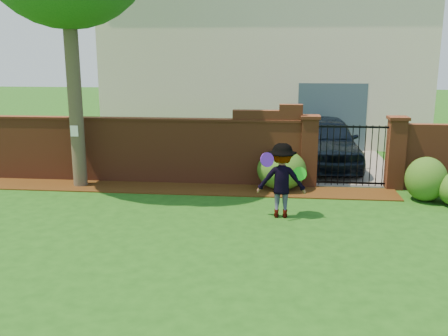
# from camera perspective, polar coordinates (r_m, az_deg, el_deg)

# --- Properties ---
(ground) EXTENTS (80.00, 80.00, 0.01)m
(ground) POSITION_cam_1_polar(r_m,az_deg,el_deg) (9.65, -3.47, -7.95)
(ground) COLOR #194A12
(ground) RESTS_ON ground
(mulch_bed) EXTENTS (11.10, 1.08, 0.03)m
(mulch_bed) POSITION_cam_1_polar(r_m,az_deg,el_deg) (12.93, -5.24, -2.37)
(mulch_bed) COLOR #341C09
(mulch_bed) RESTS_ON ground
(brick_wall) EXTENTS (8.70, 0.31, 2.16)m
(brick_wall) POSITION_cam_1_polar(r_m,az_deg,el_deg) (13.59, -9.17, 2.23)
(brick_wall) COLOR brown
(brick_wall) RESTS_ON ground
(pillar_left) EXTENTS (0.50, 0.50, 1.88)m
(pillar_left) POSITION_cam_1_polar(r_m,az_deg,el_deg) (13.15, 9.73, 1.97)
(pillar_left) COLOR brown
(pillar_left) RESTS_ON ground
(pillar_right) EXTENTS (0.50, 0.50, 1.88)m
(pillar_right) POSITION_cam_1_polar(r_m,az_deg,el_deg) (13.48, 19.10, 1.70)
(pillar_right) COLOR brown
(pillar_right) RESTS_ON ground
(iron_gate) EXTENTS (1.78, 0.03, 1.60)m
(iron_gate) POSITION_cam_1_polar(r_m,az_deg,el_deg) (13.29, 14.44, 1.41)
(iron_gate) COLOR black
(iron_gate) RESTS_ON ground
(driveway) EXTENTS (3.20, 8.00, 0.01)m
(driveway) POSITION_cam_1_polar(r_m,az_deg,el_deg) (17.35, 12.41, 1.35)
(driveway) COLOR slate
(driveway) RESTS_ON ground
(house) EXTENTS (12.40, 6.40, 6.30)m
(house) POSITION_cam_1_polar(r_m,az_deg,el_deg) (20.88, 4.66, 12.30)
(house) COLOR beige
(house) RESTS_ON ground
(car) EXTENTS (2.07, 4.63, 1.55)m
(car) POSITION_cam_1_polar(r_m,az_deg,el_deg) (15.51, 11.67, 2.89)
(car) COLOR black
(car) RESTS_ON ground
(paper_notice) EXTENTS (0.20, 0.01, 0.28)m
(paper_notice) POSITION_cam_1_polar(r_m,az_deg,el_deg) (13.27, -16.81, 4.08)
(paper_notice) COLOR white
(paper_notice) RESTS_ON tree
(shrub_left) EXTENTS (1.26, 1.26, 1.03)m
(shrub_left) POSITION_cam_1_polar(r_m,az_deg,el_deg) (12.85, 6.63, -0.20)
(shrub_left) COLOR #1E5018
(shrub_left) RESTS_ON ground
(shrub_middle) EXTENTS (0.97, 0.97, 1.06)m
(shrub_middle) POSITION_cam_1_polar(r_m,az_deg,el_deg) (12.71, 22.17, -1.19)
(shrub_middle) COLOR #1E5018
(shrub_middle) RESTS_ON ground
(man) EXTENTS (1.04, 0.60, 1.61)m
(man) POSITION_cam_1_polar(r_m,az_deg,el_deg) (10.61, 6.60, -1.47)
(man) COLOR gray
(man) RESTS_ON ground
(frisbee_purple) EXTENTS (0.31, 0.23, 0.30)m
(frisbee_purple) POSITION_cam_1_polar(r_m,az_deg,el_deg) (10.19, 4.97, 0.95)
(frisbee_purple) COLOR #561DB5
(frisbee_purple) RESTS_ON man
(frisbee_green) EXTENTS (0.29, 0.07, 0.29)m
(frisbee_green) POSITION_cam_1_polar(r_m,az_deg,el_deg) (10.53, 8.68, -0.65)
(frisbee_green) COLOR #18B91A
(frisbee_green) RESTS_ON man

